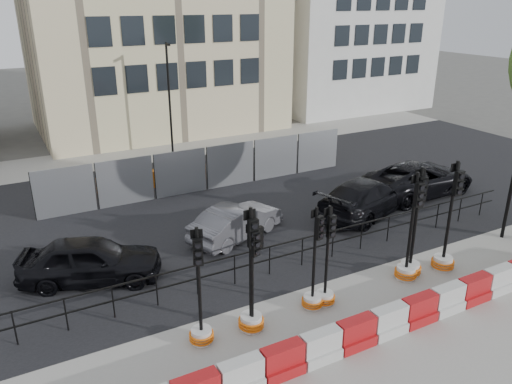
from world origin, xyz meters
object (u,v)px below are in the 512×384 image
car_a (91,260)px  traffic_signal_a (201,320)px  traffic_signal_d (314,285)px  traffic_signal_h (445,248)px  car_c (367,197)px

car_a → traffic_signal_a: bearing=-136.5°
traffic_signal_d → traffic_signal_h: 4.84m
traffic_signal_h → car_a: (-9.95, 4.57, -0.04)m
traffic_signal_a → traffic_signal_d: (3.32, -0.04, 0.07)m
traffic_signal_a → car_a: size_ratio=0.71×
traffic_signal_h → car_c: bearing=85.2°
traffic_signal_h → car_c: (0.76, 4.65, -0.02)m
car_c → traffic_signal_d: bearing=109.8°
traffic_signal_a → car_c: 9.94m
traffic_signal_a → traffic_signal_h: size_ratio=0.88×
traffic_signal_d → car_c: traffic_signal_d is taller
traffic_signal_h → car_c: 4.71m
traffic_signal_d → car_c: (5.60, 4.44, -0.00)m
traffic_signal_d → car_a: size_ratio=0.68×
traffic_signal_d → traffic_signal_h: (4.84, -0.21, 0.02)m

